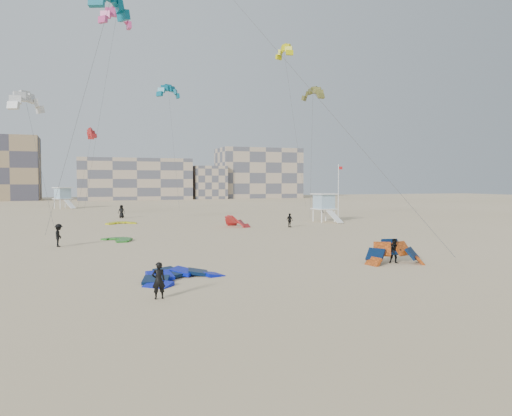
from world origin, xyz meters
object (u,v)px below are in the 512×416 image
object	(u,v)px
kite_ground_blue	(181,279)
lifeguard_tower_near	(324,208)
kite_ground_orange	(395,264)
kitesurfer_main	(159,280)

from	to	relation	value
kite_ground_blue	lifeguard_tower_near	size ratio (longest dim) A/B	0.87
kite_ground_orange	kitesurfer_main	world-z (taller)	kite_ground_orange
kite_ground_blue	kitesurfer_main	bearing A→B (deg)	-144.29
kite_ground_blue	kite_ground_orange	distance (m)	13.72
lifeguard_tower_near	kite_ground_orange	bearing A→B (deg)	-116.65
kite_ground_blue	kite_ground_orange	xyz separation A→B (m)	(13.71, 0.43, 0.00)
kite_ground_orange	lifeguard_tower_near	distance (m)	33.37
kite_ground_orange	kitesurfer_main	size ratio (longest dim) A/B	2.24
kitesurfer_main	lifeguard_tower_near	size ratio (longest dim) A/B	0.32
kitesurfer_main	kite_ground_orange	bearing A→B (deg)	-168.48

